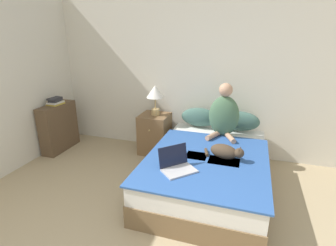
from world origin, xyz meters
TOP-DOWN VIEW (x-y plane):
  - wall_back at (0.00, 3.15)m, footprint 5.57×0.05m
  - bed at (0.44, 2.06)m, footprint 1.40×2.04m
  - pillow_near at (0.13, 2.95)m, footprint 0.57×0.20m
  - pillow_far at (0.74, 2.95)m, footprint 0.57×0.20m
  - person_sitting at (0.53, 2.68)m, footprint 0.42×0.41m
  - cat_tabby at (0.64, 1.95)m, footprint 0.48×0.26m
  - laptop_open at (0.18, 1.53)m, footprint 0.44×0.44m
  - nightstand at (-0.57, 2.85)m, footprint 0.45×0.48m
  - table_lamp at (-0.55, 2.85)m, footprint 0.27×0.27m
  - bookshelf at (-2.13, 2.46)m, footprint 0.24×0.69m
  - book_stack_top at (-2.13, 2.46)m, footprint 0.20×0.25m

SIDE VIEW (x-z plane):
  - bed at x=0.44m, z-range 0.00..0.49m
  - nightstand at x=-0.57m, z-range 0.00..0.64m
  - bookshelf at x=-2.13m, z-range 0.00..0.78m
  - laptop_open at x=0.18m, z-range 0.42..0.67m
  - cat_tabby at x=0.64m, z-range 0.49..0.67m
  - pillow_near at x=0.13m, z-range 0.49..0.79m
  - pillow_far at x=0.74m, z-range 0.49..0.79m
  - person_sitting at x=0.53m, z-range 0.43..1.18m
  - book_stack_top at x=-2.13m, z-range 0.78..0.89m
  - table_lamp at x=-0.55m, z-range 0.75..1.23m
  - wall_back at x=0.00m, z-range 0.00..2.55m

